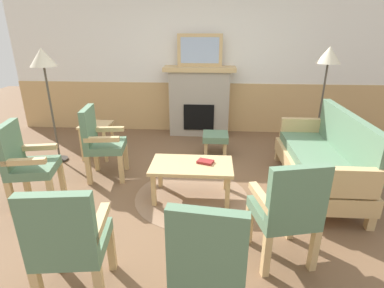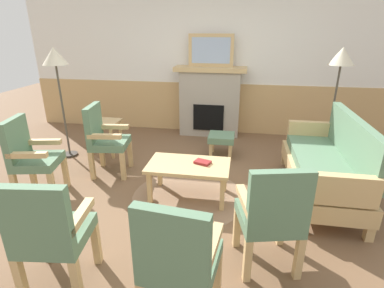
{
  "view_description": "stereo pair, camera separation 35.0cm",
  "coord_description": "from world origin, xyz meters",
  "px_view_note": "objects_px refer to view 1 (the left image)",
  "views": [
    {
      "loc": [
        0.25,
        -3.19,
        1.93
      ],
      "look_at": [
        0.0,
        0.35,
        0.55
      ],
      "focal_mm": 28.01,
      "sensor_mm": 36.0,
      "label": 1
    },
    {
      "loc": [
        0.59,
        -3.15,
        1.93
      ],
      "look_at": [
        0.0,
        0.35,
        0.55
      ],
      "focal_mm": 28.01,
      "sensor_mm": 36.0,
      "label": 2
    }
  ],
  "objects_px": {
    "side_table": "(97,131)",
    "floor_lamp_by_couch": "(328,62)",
    "coffee_table": "(192,168)",
    "armchair_front_left": "(69,239)",
    "armchair_corner_left": "(288,208)",
    "fireplace": "(199,101)",
    "framed_picture": "(200,50)",
    "footstool": "(215,138)",
    "couch": "(322,159)",
    "armchair_front_center": "(209,257)",
    "book_on_table": "(205,162)",
    "armchair_near_fireplace": "(26,161)",
    "floor_lamp_by_chairs": "(44,65)",
    "armchair_by_window_left": "(100,140)"
  },
  "relations": [
    {
      "from": "fireplace",
      "to": "coffee_table",
      "type": "height_order",
      "value": "fireplace"
    },
    {
      "from": "fireplace",
      "to": "armchair_corner_left",
      "type": "bearing_deg",
      "value": -75.29
    },
    {
      "from": "couch",
      "to": "book_on_table",
      "type": "distance_m",
      "value": 1.49
    },
    {
      "from": "floor_lamp_by_chairs",
      "to": "armchair_by_window_left",
      "type": "bearing_deg",
      "value": -28.84
    },
    {
      "from": "book_on_table",
      "to": "armchair_by_window_left",
      "type": "height_order",
      "value": "armchair_by_window_left"
    },
    {
      "from": "fireplace",
      "to": "couch",
      "type": "xyz_separation_m",
      "value": [
        1.64,
        -2.02,
        -0.26
      ]
    },
    {
      "from": "couch",
      "to": "armchair_front_center",
      "type": "bearing_deg",
      "value": -125.17
    },
    {
      "from": "floor_lamp_by_chairs",
      "to": "armchair_front_left",
      "type": "bearing_deg",
      "value": -60.94
    },
    {
      "from": "coffee_table",
      "to": "armchair_corner_left",
      "type": "bearing_deg",
      "value": -49.62
    },
    {
      "from": "armchair_near_fireplace",
      "to": "side_table",
      "type": "relative_size",
      "value": 1.78
    },
    {
      "from": "fireplace",
      "to": "framed_picture",
      "type": "xyz_separation_m",
      "value": [
        0.0,
        0.0,
        0.91
      ]
    },
    {
      "from": "armchair_front_center",
      "to": "floor_lamp_by_chairs",
      "type": "xyz_separation_m",
      "value": [
        -2.36,
        2.57,
        0.91
      ]
    },
    {
      "from": "armchair_front_left",
      "to": "armchair_front_center",
      "type": "relative_size",
      "value": 1.0
    },
    {
      "from": "footstool",
      "to": "armchair_corner_left",
      "type": "relative_size",
      "value": 0.41
    },
    {
      "from": "fireplace",
      "to": "side_table",
      "type": "bearing_deg",
      "value": -141.01
    },
    {
      "from": "footstool",
      "to": "floor_lamp_by_chairs",
      "type": "height_order",
      "value": "floor_lamp_by_chairs"
    },
    {
      "from": "couch",
      "to": "side_table",
      "type": "distance_m",
      "value": 3.27
    },
    {
      "from": "floor_lamp_by_couch",
      "to": "floor_lamp_by_chairs",
      "type": "distance_m",
      "value": 4.13
    },
    {
      "from": "armchair_corner_left",
      "to": "side_table",
      "type": "distance_m",
      "value": 3.23
    },
    {
      "from": "coffee_table",
      "to": "armchair_front_left",
      "type": "relative_size",
      "value": 0.98
    },
    {
      "from": "armchair_front_center",
      "to": "floor_lamp_by_chairs",
      "type": "relative_size",
      "value": 0.58
    },
    {
      "from": "side_table",
      "to": "floor_lamp_by_couch",
      "type": "height_order",
      "value": "floor_lamp_by_couch"
    },
    {
      "from": "fireplace",
      "to": "armchair_front_center",
      "type": "xyz_separation_m",
      "value": [
        0.25,
        -3.99,
        -0.11
      ]
    },
    {
      "from": "floor_lamp_by_chairs",
      "to": "couch",
      "type": "bearing_deg",
      "value": -9.11
    },
    {
      "from": "book_on_table",
      "to": "side_table",
      "type": "bearing_deg",
      "value": 148.09
    },
    {
      "from": "couch",
      "to": "armchair_front_center",
      "type": "relative_size",
      "value": 1.84
    },
    {
      "from": "book_on_table",
      "to": "fireplace",
      "type": "bearing_deg",
      "value": 94.46
    },
    {
      "from": "couch",
      "to": "footstool",
      "type": "distance_m",
      "value": 1.66
    },
    {
      "from": "footstool",
      "to": "side_table",
      "type": "relative_size",
      "value": 0.73
    },
    {
      "from": "framed_picture",
      "to": "side_table",
      "type": "distance_m",
      "value": 2.28
    },
    {
      "from": "side_table",
      "to": "armchair_near_fireplace",
      "type": "bearing_deg",
      "value": -101.64
    },
    {
      "from": "fireplace",
      "to": "armchair_front_center",
      "type": "relative_size",
      "value": 1.33
    },
    {
      "from": "footstool",
      "to": "floor_lamp_by_couch",
      "type": "bearing_deg",
      "value": 9.07
    },
    {
      "from": "coffee_table",
      "to": "armchair_front_left",
      "type": "xyz_separation_m",
      "value": [
        -0.76,
        -1.52,
        0.15
      ]
    },
    {
      "from": "couch",
      "to": "footstool",
      "type": "xyz_separation_m",
      "value": [
        -1.33,
        0.99,
        -0.11
      ]
    },
    {
      "from": "fireplace",
      "to": "couch",
      "type": "height_order",
      "value": "fireplace"
    },
    {
      "from": "armchair_by_window_left",
      "to": "coffee_table",
      "type": "bearing_deg",
      "value": -20.06
    },
    {
      "from": "couch",
      "to": "armchair_by_window_left",
      "type": "relative_size",
      "value": 1.84
    },
    {
      "from": "framed_picture",
      "to": "armchair_front_left",
      "type": "xyz_separation_m",
      "value": [
        -0.74,
        -3.88,
        -1.02
      ]
    },
    {
      "from": "book_on_table",
      "to": "floor_lamp_by_couch",
      "type": "xyz_separation_m",
      "value": [
        1.79,
        1.55,
        1.0
      ]
    },
    {
      "from": "book_on_table",
      "to": "footstool",
      "type": "distance_m",
      "value": 1.3
    },
    {
      "from": "coffee_table",
      "to": "side_table",
      "type": "distance_m",
      "value": 1.92
    },
    {
      "from": "fireplace",
      "to": "footstool",
      "type": "bearing_deg",
      "value": -73.3
    },
    {
      "from": "framed_picture",
      "to": "side_table",
      "type": "height_order",
      "value": "framed_picture"
    },
    {
      "from": "framed_picture",
      "to": "book_on_table",
      "type": "distance_m",
      "value": 2.57
    },
    {
      "from": "armchair_front_left",
      "to": "fireplace",
      "type": "bearing_deg",
      "value": 79.2
    },
    {
      "from": "footstool",
      "to": "floor_lamp_by_couch",
      "type": "height_order",
      "value": "floor_lamp_by_couch"
    },
    {
      "from": "coffee_table",
      "to": "armchair_near_fireplace",
      "type": "height_order",
      "value": "armchair_near_fireplace"
    },
    {
      "from": "book_on_table",
      "to": "armchair_near_fireplace",
      "type": "bearing_deg",
      "value": -171.26
    },
    {
      "from": "coffee_table",
      "to": "armchair_front_left",
      "type": "distance_m",
      "value": 1.71
    }
  ]
}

